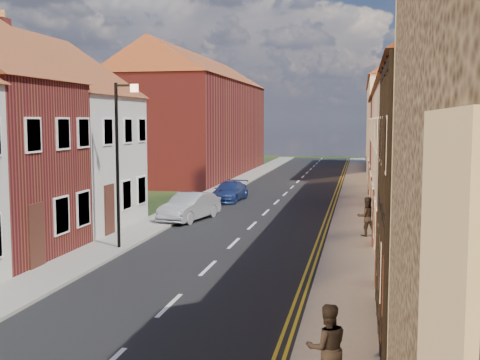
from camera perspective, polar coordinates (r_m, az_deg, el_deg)
name	(u,v)px	position (r m, az deg, el deg)	size (l,w,h in m)	color
road	(266,213)	(31.21, 2.47, -3.10)	(7.00, 90.00, 0.02)	black
pavement_left	(184,209)	(32.17, -5.30, -2.76)	(1.80, 90.00, 0.12)	#9E968F
pavement_right	(352,214)	(30.84, 10.58, -3.21)	(1.80, 90.00, 0.12)	#9E968F
cottage_r_pink	(461,127)	(29.71, 20.23, 4.75)	(8.30, 6.00, 9.00)	beige
cottage_r_white_far	(445,126)	(35.06, 18.89, 4.90)	(8.30, 5.20, 9.00)	#5D1B1B
cottage_r_cream_far	(434,125)	(40.42, 17.90, 4.99)	(8.30, 6.00, 9.00)	#B6B5AB
cottage_l_pink	(37,129)	(28.11, -18.72, 4.56)	(8.30, 6.30, 8.80)	#B6B5AB
block_right_far	(414,114)	(55.66, 16.17, 6.01)	(8.30, 24.20, 10.50)	#F3E8CC
block_left_far	(196,114)	(52.40, -4.20, 6.25)	(8.30, 24.20, 10.50)	#5D1B1B
lamppost	(119,155)	(22.24, -11.36, 2.38)	(0.88, 0.15, 6.00)	black
car_mid	(190,207)	(28.82, -4.79, -2.54)	(1.40, 4.01, 1.32)	#AAACB2
car_far	(229,192)	(35.55, -1.03, -1.11)	(1.59, 3.91, 1.13)	navy
pedestrian_right	(327,347)	(10.83, 8.27, -15.44)	(0.75, 0.58, 1.54)	black
pedestrian_right_b	(367,217)	(24.78, 11.91, -3.41)	(0.77, 0.60, 1.58)	black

